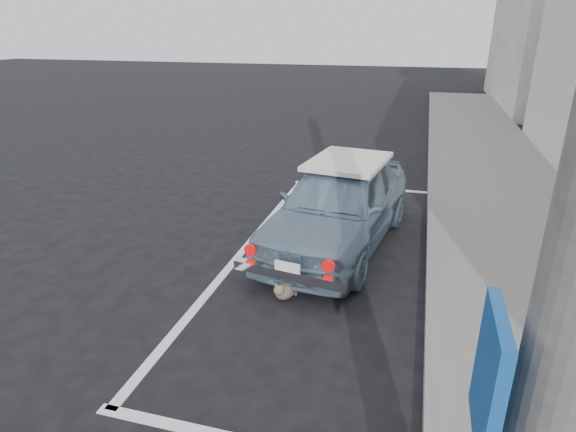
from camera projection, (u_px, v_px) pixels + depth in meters
name	position (u px, v px, depth m)	size (l,w,h in m)	color
ground	(225.00, 392.00, 4.52)	(80.00, 80.00, 0.00)	black
sidewalk	(552.00, 320.00, 5.49)	(2.80, 40.00, 0.15)	slate
building_far	(557.00, 4.00, 19.39)	(3.50, 10.00, 8.00)	#AFA89E
pline_front	(364.00, 187.00, 10.22)	(3.00, 0.12, 0.01)	silver
pline_side	(245.00, 248.00, 7.43)	(0.12, 7.00, 0.01)	silver
retro_coupe	(339.00, 204.00, 7.36)	(2.12, 4.05, 1.32)	slate
cat	(285.00, 289.00, 6.03)	(0.32, 0.50, 0.28)	brown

